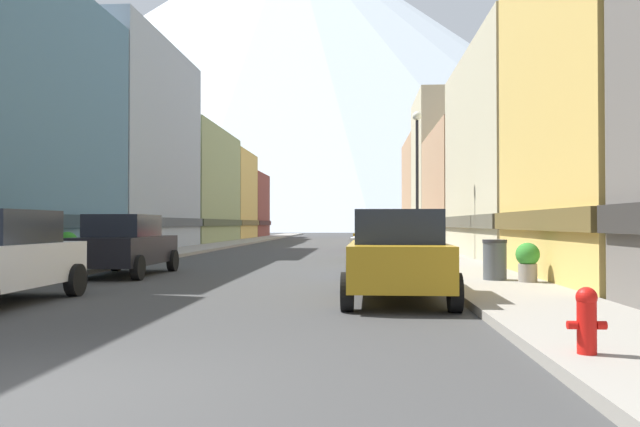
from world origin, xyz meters
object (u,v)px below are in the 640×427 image
object	(u,v)px
car_right_1	(385,245)
car_right_3	(373,235)
car_right_2	(378,238)
trash_bin_right	(495,260)
streetlamp_right	(417,162)
potted_plant_1	(528,260)
car_right_0	(397,255)
potted_plant_2	(67,246)
fire_hydrant_near	(587,318)
potted_plant_0	(6,257)
car_left_1	(125,245)

from	to	relation	value
car_right_1	car_right_3	size ratio (longest dim) A/B	1.01
car_right_2	trash_bin_right	bearing A→B (deg)	-76.96
trash_bin_right	streetlamp_right	bearing A→B (deg)	95.78
car_right_1	potted_plant_1	bearing A→B (deg)	-47.99
car_right_0	streetlamp_right	size ratio (longest dim) A/B	0.76
potted_plant_2	streetlamp_right	size ratio (longest dim) A/B	0.19
car_right_0	potted_plant_1	size ratio (longest dim) A/B	4.80
car_right_0	car_right_3	size ratio (longest dim) A/B	1.00
car_right_2	car_right_3	distance (m)	9.35
fire_hydrant_near	potted_plant_0	distance (m)	16.44
fire_hydrant_near	potted_plant_2	world-z (taller)	potted_plant_2
car_right_0	potted_plant_1	distance (m)	4.15
car_right_0	potted_plant_2	size ratio (longest dim) A/B	4.07
car_left_1	streetlamp_right	world-z (taller)	streetlamp_right
fire_hydrant_near	potted_plant_0	xyz separation A→B (m)	(-12.45, 10.74, 0.04)
car_right_1	car_right_2	bearing A→B (deg)	90.00
car_right_1	streetlamp_right	bearing A→B (deg)	77.24
car_right_1	trash_bin_right	xyz separation A→B (m)	(2.55, -3.02, -0.26)
car_left_1	car_right_3	size ratio (longest dim) A/B	1.00
car_right_3	potted_plant_0	bearing A→B (deg)	-120.17
trash_bin_right	potted_plant_1	distance (m)	0.84
trash_bin_right	potted_plant_1	xyz separation A→B (m)	(0.65, -0.53, 0.01)
car_right_2	potted_plant_1	bearing A→B (deg)	-74.51
car_right_2	car_right_3	xyz separation A→B (m)	(0.00, 9.35, 0.00)
car_right_0	potted_plant_2	xyz separation A→B (m)	(-10.80, 8.77, -0.14)
potted_plant_0	car_right_1	bearing A→B (deg)	6.49
car_left_1	car_right_2	world-z (taller)	same
car_left_1	trash_bin_right	world-z (taller)	car_left_1
potted_plant_2	car_right_3	bearing A→B (deg)	53.84
car_right_1	trash_bin_right	world-z (taller)	car_right_1
car_right_0	car_right_2	world-z (taller)	same
potted_plant_1	streetlamp_right	size ratio (longest dim) A/B	0.16
streetlamp_right	fire_hydrant_near	bearing A→B (deg)	-89.70
car_left_1	trash_bin_right	distance (m)	10.46
car_right_2	potted_plant_1	size ratio (longest dim) A/B	4.83
streetlamp_right	car_right_3	bearing A→B (deg)	98.39
car_right_1	potted_plant_0	bearing A→B (deg)	-173.51
car_right_1	potted_plant_1	size ratio (longest dim) A/B	4.83
potted_plant_0	potted_plant_2	distance (m)	3.81
potted_plant_1	potted_plant_2	xyz separation A→B (m)	(-14.00, 6.13, 0.10)
trash_bin_right	potted_plant_2	bearing A→B (deg)	157.25
car_right_1	car_right_2	size ratio (longest dim) A/B	1.00
car_right_1	fire_hydrant_near	xyz separation A→B (m)	(1.65, -11.97, -0.37)
potted_plant_0	streetlamp_right	bearing A→B (deg)	33.20
car_right_1	streetlamp_right	size ratio (longest dim) A/B	0.76
fire_hydrant_near	potted_plant_0	bearing A→B (deg)	139.22
car_right_1	trash_bin_right	bearing A→B (deg)	-49.80
car_right_2	streetlamp_right	distance (m)	3.64
car_right_0	potted_plant_0	xyz separation A→B (m)	(-10.80, 4.96, -0.33)
potted_plant_2	car_right_0	bearing A→B (deg)	-39.08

